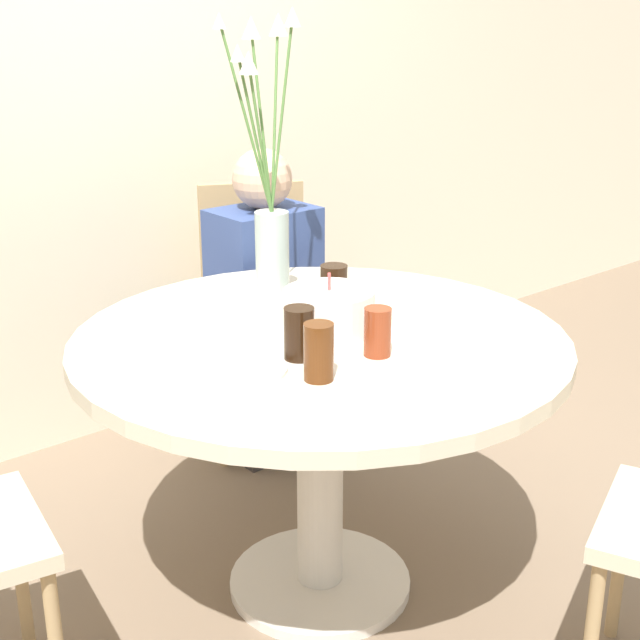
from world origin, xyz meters
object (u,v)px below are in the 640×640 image
drink_glass_0 (334,284)px  drink_glass_3 (299,333)px  drink_glass_1 (319,352)px  person_boy (265,316)px  flower_vase (269,193)px  chair_left_flank (258,297)px  drink_glass_2 (378,332)px  birthday_cake (329,311)px  side_plate (243,369)px

drink_glass_0 → drink_glass_3: (-0.34, -0.27, 0.01)m
drink_glass_0 → drink_glass_1: 0.55m
person_boy → drink_glass_1: bearing=-120.5°
flower_vase → drink_glass_3: 0.59m
chair_left_flank → drink_glass_3: bearing=-94.1°
person_boy → drink_glass_3: bearing=-121.9°
drink_glass_1 → drink_glass_2: size_ratio=1.12×
drink_glass_0 → drink_glass_3: 0.43m
birthday_cake → flower_vase: flower_vase is taller
birthday_cake → person_boy: (0.35, 0.75, -0.29)m
birthday_cake → person_boy: size_ratio=0.21×
side_plate → person_boy: 1.09m
birthday_cake → side_plate: bearing=-166.7°
drink_glass_3 → drink_glass_1: bearing=-110.3°
birthday_cake → drink_glass_1: (-0.22, -0.22, 0.01)m
drink_glass_2 → person_boy: person_boy is taller
drink_glass_0 → drink_glass_2: 0.41m
side_plate → drink_glass_3: drink_glass_3 is taller
flower_vase → drink_glass_1: bearing=-118.1°
chair_left_flank → side_plate: 1.24m
birthday_cake → flower_vase: (0.10, 0.37, 0.23)m
side_plate → drink_glass_1: size_ratio=1.55×
drink_glass_1 → person_boy: bearing=59.5°
birthday_cake → side_plate: birthday_cake is taller
drink_glass_0 → drink_glass_2: size_ratio=0.90×
drink_glass_3 → person_boy: (0.52, 0.84, -0.30)m
drink_glass_1 → drink_glass_0: bearing=45.6°
drink_glass_2 → person_boy: bearing=68.6°
side_plate → drink_glass_0: bearing=27.0°
drink_glass_0 → side_plate: bearing=-153.0°
birthday_cake → drink_glass_0: 0.24m
person_boy → flower_vase: bearing=-124.1°
drink_glass_2 → birthday_cake: bearing=83.9°
drink_glass_0 → flower_vase: bearing=108.5°
birthday_cake → drink_glass_2: 0.20m
flower_vase → birthday_cake: bearing=-104.5°
chair_left_flank → side_plate: chair_left_flank is taller
birthday_cake → drink_glass_3: bearing=-151.2°
flower_vase → drink_glass_0: flower_vase is taller
side_plate → drink_glass_1: drink_glass_1 is taller
flower_vase → side_plate: bearing=-133.0°
drink_glass_0 → drink_glass_2: bearing=-116.7°
drink_glass_0 → drink_glass_1: drink_glass_1 is taller
drink_glass_0 → birthday_cake: bearing=-133.8°
side_plate → drink_glass_2: (0.30, -0.12, 0.05)m
chair_left_flank → flower_vase: 0.79m
drink_glass_1 → drink_glass_3: 0.14m
side_plate → birthday_cake: bearing=13.3°
chair_left_flank → birthday_cake: size_ratio=4.02×
side_plate → drink_glass_1: bearing=-55.2°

